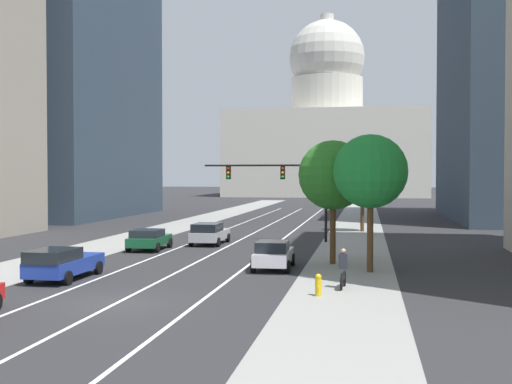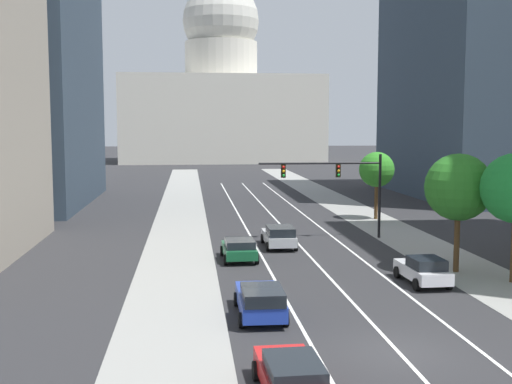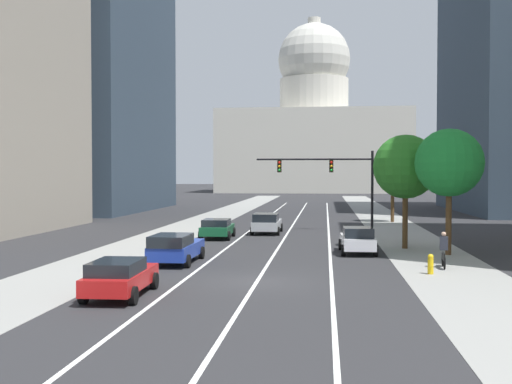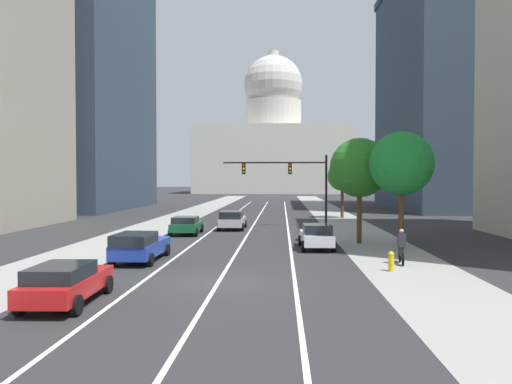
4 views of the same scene
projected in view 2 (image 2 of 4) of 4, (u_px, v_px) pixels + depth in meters
The scene contains 16 objects.
ground_plane at pixel (267, 210), 63.33m from camera, with size 400.00×400.00×0.00m, color #2B2B2D.
sidewalk_left at pixel (181, 219), 57.51m from camera, with size 4.63×130.00×0.01m, color gray.
sidewalk_right at pixel (364, 216), 59.25m from camera, with size 4.63×130.00×0.01m, color gray.
lane_stripe_left at pixel (251, 237), 48.17m from camera, with size 0.16×90.00×0.01m, color white.
lane_stripe_center at pixel (291, 236), 48.49m from camera, with size 0.16×90.00×0.01m, color white.
lane_stripe_right at pixel (331, 235), 48.80m from camera, with size 0.16×90.00×0.01m, color white.
office_tower_far_right at pixel (475, 53), 74.81m from camera, with size 15.19×29.21×33.60m.
capitol_building at pixel (221, 98), 148.79m from camera, with size 45.31×25.71×42.38m.
car_white at pixel (423, 270), 33.71m from camera, with size 2.04×4.17×1.50m.
car_red at pixel (291, 376), 19.51m from camera, with size 2.07×4.38×1.38m.
car_silver at pixel (279, 236), 43.88m from camera, with size 2.12×4.56×1.54m.
car_blue at pixel (261, 300), 27.82m from camera, with size 2.12×4.81×1.52m.
car_green at pixel (239, 249), 39.73m from camera, with size 2.19×4.14×1.37m.
traffic_signal_mast at pixel (340, 179), 47.03m from camera, with size 9.15×0.39×6.25m.
street_tree_far_right at pixel (377, 170), 56.89m from camera, with size 3.13×3.13×6.03m.
street_tree_near_right at pixel (459, 187), 36.16m from camera, with size 3.81×3.81×6.79m.
Camera 2 is at (-7.62, -22.35, 8.35)m, focal length 44.92 mm.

